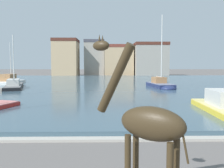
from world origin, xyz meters
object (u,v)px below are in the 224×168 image
at_px(sailboat_navy, 161,86).
at_px(sailboat_white, 11,82).
at_px(giraffe_statue, 147,126).
at_px(sailboat_black, 14,86).

bearing_deg(sailboat_navy, sailboat_white, 161.80).
height_order(sailboat_navy, sailboat_white, sailboat_navy).
relative_size(sailboat_navy, sailboat_white, 1.33).
relative_size(giraffe_statue, sailboat_navy, 0.43).
bearing_deg(sailboat_white, giraffe_statue, -64.83).
xyz_separation_m(sailboat_black, sailboat_navy, (19.12, -0.41, 0.08)).
height_order(sailboat_black, sailboat_navy, sailboat_navy).
bearing_deg(giraffe_statue, sailboat_white, 115.17).
bearing_deg(sailboat_navy, giraffe_statue, -102.95).
bearing_deg(sailboat_black, sailboat_white, 114.01).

